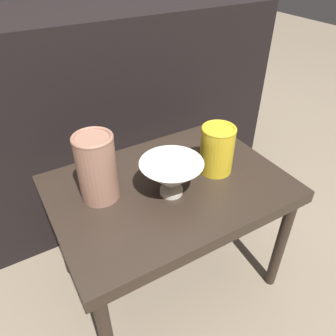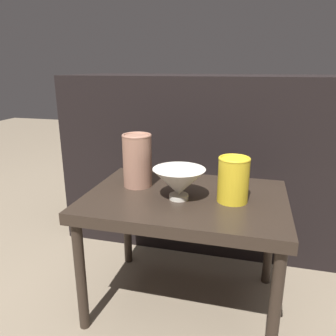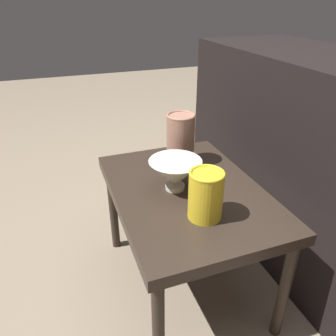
# 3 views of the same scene
# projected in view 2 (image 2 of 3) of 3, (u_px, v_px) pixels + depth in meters

# --- Properties ---
(ground_plane) EXTENTS (8.00, 8.00, 0.00)m
(ground_plane) POSITION_uv_depth(u_px,v_px,m) (184.00, 301.00, 1.29)
(ground_plane) COLOR #7F705B
(table) EXTENTS (0.70, 0.50, 0.45)m
(table) POSITION_uv_depth(u_px,v_px,m) (185.00, 208.00, 1.17)
(table) COLOR #2D231C
(table) RESTS_ON ground_plane
(couch_backdrop) EXTENTS (1.43, 0.50, 0.85)m
(couch_backdrop) POSITION_uv_depth(u_px,v_px,m) (209.00, 158.00, 1.72)
(couch_backdrop) COLOR black
(couch_backdrop) RESTS_ON ground_plane
(bowl) EXTENTS (0.18, 0.18, 0.11)m
(bowl) POSITION_uv_depth(u_px,v_px,m) (179.00, 182.00, 1.11)
(bowl) COLOR silver
(bowl) RESTS_ON table
(vase_textured_left) EXTENTS (0.11, 0.11, 0.20)m
(vase_textured_left) POSITION_uv_depth(u_px,v_px,m) (137.00, 160.00, 1.22)
(vase_textured_left) COLOR #996B56
(vase_textured_left) RESTS_ON table
(vase_colorful_right) EXTENTS (0.10, 0.10, 0.15)m
(vase_colorful_right) POSITION_uv_depth(u_px,v_px,m) (233.00, 179.00, 1.08)
(vase_colorful_right) COLOR gold
(vase_colorful_right) RESTS_ON table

